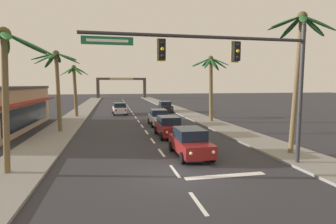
{
  "coord_description": "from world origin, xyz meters",
  "views": [
    {
      "loc": [
        -3.0,
        -12.11,
        4.33
      ],
      "look_at": [
        1.21,
        8.0,
        2.2
      ],
      "focal_mm": 28.64,
      "sensor_mm": 36.0,
      "label": 1
    }
  ],
  "objects": [
    {
      "name": "palm_right_nearest",
      "position": [
        7.99,
        2.17,
        6.45
      ],
      "size": [
        3.78,
        3.67,
        8.59
      ],
      "color": "brown",
      "rests_on": "ground"
    },
    {
      "name": "sedan_parked_nearest_kerb",
      "position": [
        5.14,
        28.87,
        0.85
      ],
      "size": [
        2.04,
        4.49,
        1.68
      ],
      "color": "black",
      "rests_on": "ground"
    },
    {
      "name": "palm_right_second",
      "position": [
        7.96,
        16.69,
        5.18
      ],
      "size": [
        4.32,
        4.36,
        7.53
      ],
      "color": "brown",
      "rests_on": "ground"
    },
    {
      "name": "palm_left_third",
      "position": [
        -7.73,
        24.78,
        4.54
      ],
      "size": [
        3.6,
        3.39,
        6.84
      ],
      "color": "brown",
      "rests_on": "ground"
    },
    {
      "name": "sedan_fifth_in_queue",
      "position": [
        1.79,
        15.61,
        0.85
      ],
      "size": [
        2.0,
        4.47,
        1.68
      ],
      "color": "silver",
      "rests_on": "ground"
    },
    {
      "name": "sidewalk_left",
      "position": [
        -7.8,
        20.0,
        0.07
      ],
      "size": [
        3.2,
        110.0,
        0.14
      ],
      "primitive_type": "cube",
      "color": "gray",
      "rests_on": "ground"
    },
    {
      "name": "sedan_lead_at_stop_bar",
      "position": [
        1.56,
        3.15,
        0.85
      ],
      "size": [
        1.95,
        4.45,
        1.68
      ],
      "color": "maroon",
      "rests_on": "ground"
    },
    {
      "name": "palm_left_nearest",
      "position": [
        -7.77,
        1.57,
        5.31
      ],
      "size": [
        4.35,
        4.5,
        6.93
      ],
      "color": "brown",
      "rests_on": "ground"
    },
    {
      "name": "lane_markings",
      "position": [
        0.41,
        20.0,
        0.0
      ],
      "size": [
        4.28,
        87.45,
        0.01
      ],
      "color": "silver",
      "rests_on": "ground"
    },
    {
      "name": "sedan_oncoming_far",
      "position": [
        -1.97,
        26.94,
        0.85
      ],
      "size": [
        2.12,
        4.52,
        1.68
      ],
      "color": "silver",
      "rests_on": "ground"
    },
    {
      "name": "palm_left_second",
      "position": [
        -7.7,
        13.21,
        5.45
      ],
      "size": [
        4.2,
        4.26,
        7.29
      ],
      "color": "brown",
      "rests_on": "ground"
    },
    {
      "name": "ground_plane",
      "position": [
        0.0,
        0.0,
        0.0
      ],
      "size": [
        220.0,
        220.0,
        0.0
      ],
      "primitive_type": "plane",
      "color": "#2D2D33"
    },
    {
      "name": "sidewalk_right",
      "position": [
        7.8,
        20.0,
        0.07
      ],
      "size": [
        3.2,
        110.0,
        0.14
      ],
      "primitive_type": "cube",
      "color": "gray",
      "rests_on": "ground"
    },
    {
      "name": "town_gateway_arch",
      "position": [
        0.0,
        72.28,
        4.16
      ],
      "size": [
        15.14,
        0.9,
        6.34
      ],
      "color": "#423D38",
      "rests_on": "ground"
    },
    {
      "name": "sedan_third_in_queue",
      "position": [
        1.57,
        9.38,
        0.85
      ],
      "size": [
        1.96,
        4.46,
        1.68
      ],
      "color": "maroon",
      "rests_on": "ground"
    },
    {
      "name": "traffic_signal_mast",
      "position": [
        3.2,
        0.28,
        5.28
      ],
      "size": [
        11.28,
        0.41,
        7.51
      ],
      "color": "#2D2D33",
      "rests_on": "ground"
    }
  ]
}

